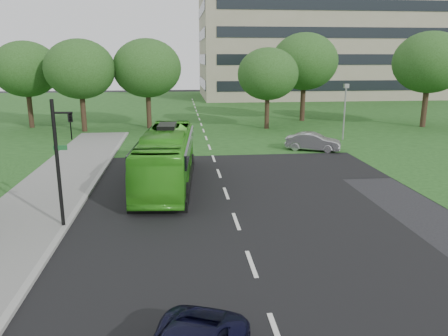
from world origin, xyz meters
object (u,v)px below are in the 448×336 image
object	(u,v)px
tree_park_a	(80,69)
tree_park_c	(268,74)
office_building	(317,24)
tree_park_f	(26,69)
tree_park_b	(147,68)
bus	(166,158)
sedan	(313,142)
camera_pole	(345,104)
tree_park_d	(304,62)
tree_park_e	(430,63)
traffic_light	(61,155)

from	to	relation	value
tree_park_a	tree_park_c	bearing A→B (deg)	-0.59
office_building	tree_park_f	size ratio (longest dim) A/B	4.76
tree_park_b	bus	distance (m)	20.66
tree_park_c	sedan	xyz separation A→B (m)	(1.41, -10.60, -4.61)
camera_pole	tree_park_d	bearing A→B (deg)	105.09
office_building	tree_park_e	bearing A→B (deg)	-89.55
tree_park_a	camera_pole	distance (m)	23.99
tree_park_f	tree_park_e	bearing A→B (deg)	-5.24
bus	traffic_light	xyz separation A→B (m)	(-3.95, -6.12, 1.63)
tree_park_b	sedan	size ratio (longest dim) A/B	2.12
tree_park_b	traffic_light	distance (m)	26.41
tree_park_a	tree_park_e	size ratio (longest dim) A/B	0.91
tree_park_b	camera_pole	xyz separation A→B (m)	(16.82, -8.21, -2.78)
tree_park_d	traffic_light	world-z (taller)	tree_park_d
tree_park_a	tree_park_c	world-z (taller)	tree_park_a
tree_park_d	camera_pole	bearing A→B (deg)	-88.62
tree_park_a	bus	world-z (taller)	tree_park_a
tree_park_f	camera_pole	distance (m)	30.28
tree_park_d	tree_park_f	size ratio (longest dim) A/B	1.12
tree_park_d	tree_park_e	world-z (taller)	tree_park_d
tree_park_b	tree_park_d	xyz separation A→B (m)	(16.55, 3.41, 0.57)
camera_pole	sedan	bearing A→B (deg)	-120.47
tree_park_b	tree_park_e	xyz separation A→B (m)	(27.50, -2.12, 0.53)
tree_park_b	bus	bearing A→B (deg)	-83.81
bus	tree_park_f	bearing A→B (deg)	126.90
tree_park_a	tree_park_c	size ratio (longest dim) A/B	1.10
tree_park_d	bus	bearing A→B (deg)	-121.44
sedan	tree_park_a	bearing A→B (deg)	83.99
tree_park_d	tree_park_e	distance (m)	12.27
tree_park_a	tree_park_e	distance (m)	33.52
bus	traffic_light	size ratio (longest dim) A/B	2.02
tree_park_a	tree_park_d	world-z (taller)	tree_park_d
office_building	traffic_light	size ratio (longest dim) A/B	7.55
traffic_light	tree_park_c	bearing A→B (deg)	38.63
tree_park_e	bus	size ratio (longest dim) A/B	0.87
tree_park_c	bus	xyz separation A→B (m)	(-9.37, -18.50, -3.79)
tree_park_a	tree_park_d	distance (m)	23.07
office_building	camera_pole	xyz separation A→B (m)	(-10.39, -41.96, -9.46)
sedan	traffic_light	world-z (taller)	traffic_light
tree_park_a	tree_park_c	xyz separation A→B (m)	(17.56, -0.18, -0.50)
bus	tree_park_a	bearing A→B (deg)	117.73
tree_park_b	office_building	bearing A→B (deg)	51.11
bus	tree_park_e	bearing A→B (deg)	39.42
tree_park_a	traffic_light	world-z (taller)	tree_park_a
tree_park_b	tree_park_e	distance (m)	27.59
tree_park_c	tree_park_a	bearing A→B (deg)	179.41
tree_park_f	sedan	xyz separation A→B (m)	(24.69, -13.66, -5.06)
tree_park_b	traffic_light	bearing A→B (deg)	-93.87
tree_park_d	tree_park_f	bearing A→B (deg)	-176.09
office_building	tree_park_f	xyz separation A→B (m)	(-38.96, -32.27, -6.77)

